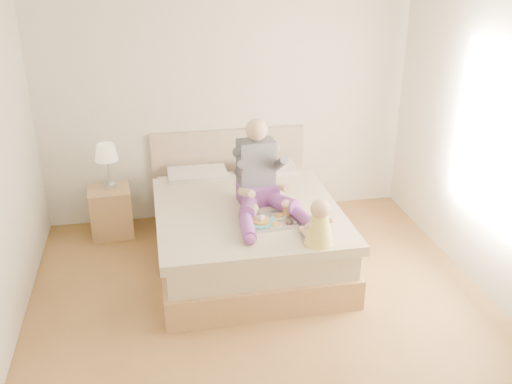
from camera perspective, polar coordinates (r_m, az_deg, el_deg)
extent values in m
cube|color=brown|center=(4.90, 1.08, -12.49)|extent=(4.00, 4.20, 0.01)
cube|color=silver|center=(6.20, -2.93, 9.40)|extent=(4.00, 0.02, 2.70)
cube|color=silver|center=(2.49, 11.85, -15.50)|extent=(4.00, 0.02, 2.70)
cube|color=silver|center=(5.03, 24.14, 3.77)|extent=(0.02, 4.20, 2.70)
cube|color=white|center=(5.16, 22.89, 5.06)|extent=(0.02, 1.30, 1.60)
cube|color=beige|center=(5.16, 22.84, 5.06)|extent=(0.01, 1.18, 1.48)
cube|color=#987247|center=(5.66, -1.07, -5.33)|extent=(1.68, 2.13, 0.28)
cube|color=#C8B795|center=(5.53, -1.09, -2.98)|extent=(1.60, 2.05, 0.24)
cube|color=#C8B795|center=(5.33, -0.82, -2.12)|extent=(1.70, 1.80, 0.09)
cube|color=beige|center=(6.08, -5.86, 1.45)|extent=(0.62, 0.40, 0.14)
cube|color=beige|center=(6.19, 1.16, 1.98)|extent=(0.62, 0.40, 0.14)
cube|color=gray|center=(6.46, -2.76, 2.07)|extent=(1.70, 0.08, 1.00)
cube|color=#987247|center=(6.24, -14.30, -1.93)|extent=(0.45, 0.41, 0.52)
cylinder|color=silver|center=(6.16, -14.41, 0.60)|extent=(0.13, 0.13, 0.04)
cylinder|color=silver|center=(6.10, -14.56, 1.94)|extent=(0.03, 0.03, 0.27)
cone|color=beige|center=(6.02, -14.77, 3.86)|extent=(0.23, 0.23, 0.17)
cube|color=#6C337F|center=(5.42, 0.16, -0.15)|extent=(0.38, 0.31, 0.17)
cube|color=#37383F|center=(5.36, -0.01, 2.93)|extent=(0.35, 0.24, 0.45)
sphere|color=tan|center=(5.22, 0.08, 6.27)|extent=(0.21, 0.21, 0.21)
cylinder|color=#6C337F|center=(5.19, -0.73, -1.41)|extent=(0.26, 0.50, 0.20)
cylinder|color=#6C337F|center=(4.86, -0.88, -3.45)|extent=(0.15, 0.44, 0.12)
sphere|color=#6C337F|center=(4.68, -0.65, -4.72)|extent=(0.10, 0.10, 0.10)
cylinder|color=#37383F|center=(5.18, -1.59, 2.41)|extent=(0.09, 0.28, 0.23)
cylinder|color=tan|center=(5.09, -0.96, -0.05)|extent=(0.12, 0.30, 0.15)
sphere|color=tan|center=(5.02, -0.22, -1.62)|extent=(0.08, 0.08, 0.08)
cylinder|color=#6C337F|center=(5.27, 2.41, -1.01)|extent=(0.33, 0.50, 0.20)
cylinder|color=#6C337F|center=(5.01, 4.92, -2.66)|extent=(0.22, 0.45, 0.12)
sphere|color=#6C337F|center=(4.86, 6.19, -3.75)|extent=(0.10, 0.10, 0.10)
cylinder|color=#37383F|center=(5.28, 2.34, 2.83)|extent=(0.14, 0.29, 0.23)
cylinder|color=tan|center=(5.19, 2.83, 0.40)|extent=(0.07, 0.29, 0.15)
sphere|color=tan|center=(5.10, 3.02, -1.21)|extent=(0.08, 0.08, 0.08)
cube|color=silver|center=(5.05, 1.44, -3.05)|extent=(0.46, 0.38, 0.01)
cylinder|color=teal|center=(5.02, 0.48, -3.02)|extent=(0.25, 0.25, 0.01)
cylinder|color=#B88A3D|center=(5.02, 0.48, -2.86)|extent=(0.16, 0.16, 0.02)
cylinder|color=white|center=(5.09, -0.47, -2.20)|extent=(0.07, 0.07, 0.08)
torus|color=white|center=(5.10, 0.00, -2.11)|extent=(0.02, 0.06, 0.06)
cylinder|color=#8E5E46|center=(5.07, -0.47, -1.79)|extent=(0.07, 0.07, 0.01)
cylinder|color=white|center=(5.14, 2.34, -2.43)|extent=(0.14, 0.14, 0.01)
cube|color=#B88A3D|center=(5.13, 2.34, -2.30)|extent=(0.09, 0.08, 0.02)
cylinder|color=white|center=(4.97, 2.02, -3.38)|extent=(0.14, 0.14, 0.01)
ellipsoid|color=#B0121F|center=(4.96, 2.25, -3.28)|extent=(0.03, 0.03, 0.01)
cylinder|color=white|center=(5.12, 3.02, -1.91)|extent=(0.06, 0.06, 0.11)
cylinder|color=orange|center=(5.12, 3.02, -1.93)|extent=(0.06, 0.06, 0.10)
cylinder|color=white|center=(5.00, 3.34, -3.04)|extent=(0.06, 0.06, 0.04)
cylinder|color=#402009|center=(5.00, 3.34, -3.05)|extent=(0.05, 0.05, 0.03)
cone|color=#EFD74B|center=(4.68, 6.34, -3.75)|extent=(0.24, 0.24, 0.26)
sphere|color=tan|center=(4.60, 6.45, -1.64)|extent=(0.16, 0.16, 0.16)
cylinder|color=tan|center=(4.80, 5.10, -4.16)|extent=(0.07, 0.19, 0.06)
sphere|color=tan|center=(4.86, 4.54, -3.71)|extent=(0.05, 0.05, 0.05)
cylinder|color=tan|center=(4.63, 5.28, -3.38)|extent=(0.05, 0.13, 0.11)
cylinder|color=tan|center=(4.84, 6.05, -3.94)|extent=(0.12, 0.19, 0.06)
sphere|color=tan|center=(4.91, 5.57, -3.48)|extent=(0.05, 0.05, 0.05)
cylinder|color=tan|center=(4.71, 7.32, -2.93)|extent=(0.10, 0.14, 0.11)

